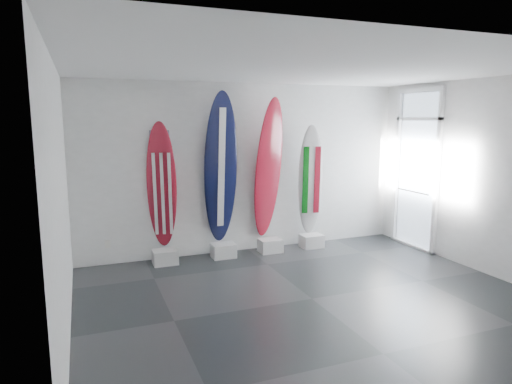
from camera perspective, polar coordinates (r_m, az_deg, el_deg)
name	(u,v)px	position (r m, az deg, el deg)	size (l,w,h in m)	color
floor	(312,299)	(6.26, 7.06, -13.22)	(6.00, 6.00, 0.00)	black
ceiling	(317,68)	(5.82, 7.67, 15.24)	(6.00, 6.00, 0.00)	white
wall_back	(247,168)	(8.12, -1.11, 3.00)	(6.00, 6.00, 0.00)	silver
wall_front	(469,234)	(3.89, 25.28, -4.82)	(6.00, 6.00, 0.00)	silver
wall_left	(61,204)	(5.16, -23.39, -1.40)	(5.00, 5.00, 0.00)	silver
wall_right	(488,177)	(7.74, 27.27, 1.66)	(5.00, 5.00, 0.00)	silver
display_block_usa	(165,257)	(7.70, -11.39, -8.04)	(0.40, 0.30, 0.24)	silver
surfboard_usa	(162,186)	(7.53, -11.81, 0.73)	(0.48, 0.08, 2.13)	maroon
display_block_navy	(223,251)	(7.92, -4.13, -7.38)	(0.40, 0.30, 0.24)	silver
surfboard_navy	(221,169)	(7.73, -4.47, 2.96)	(0.59, 0.08, 2.61)	black
display_block_swiss	(270,245)	(8.21, 1.81, -6.76)	(0.40, 0.30, 0.24)	silver
surfboard_swiss	(268,169)	(8.03, 1.58, 2.90)	(0.57, 0.08, 2.54)	maroon
display_block_italy	(312,241)	(8.56, 7.02, -6.15)	(0.40, 0.30, 0.24)	silver
surfboard_italy	(310,180)	(8.42, 6.85, 1.52)	(0.46, 0.08, 2.04)	silver
wall_outlet	(108,244)	(7.83, -18.21, -6.27)	(0.09, 0.02, 0.13)	silver
glass_door	(417,171)	(8.82, 19.59, 2.48)	(0.12, 1.16, 2.85)	white
balcony	(468,215)	(9.88, 25.16, -2.63)	(2.80, 2.20, 1.20)	slate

